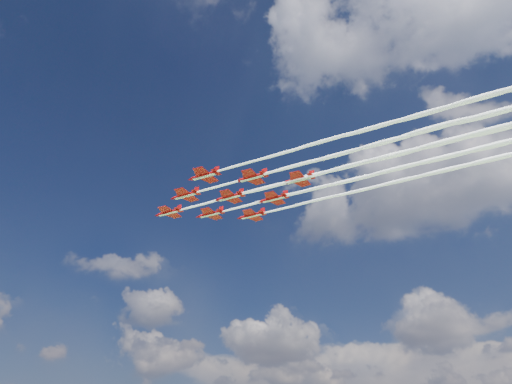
% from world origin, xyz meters
% --- Properties ---
extents(jet_lead, '(113.90, 14.12, 2.51)m').
position_xyz_m(jet_lead, '(27.99, -0.96, 73.98)').
color(jet_lead, '#A3090C').
extents(jet_row2_port, '(113.90, 14.12, 2.51)m').
position_xyz_m(jet_row2_port, '(39.51, -6.92, 73.98)').
color(jet_row2_port, '#A3090C').
extents(jet_row2_starb, '(113.90, 14.12, 2.51)m').
position_xyz_m(jet_row2_starb, '(38.37, 6.81, 73.98)').
color(jet_row2_starb, '#A3090C').
extents(jet_row3_port, '(113.90, 14.12, 2.51)m').
position_xyz_m(jet_row3_port, '(51.02, -12.88, 73.98)').
color(jet_row3_port, '#A3090C').
extents(jet_row3_centre, '(113.90, 14.12, 2.51)m').
position_xyz_m(jet_row3_centre, '(49.89, 0.85, 73.98)').
color(jet_row3_centre, '#A3090C').
extents(jet_row3_starb, '(113.90, 14.12, 2.51)m').
position_xyz_m(jet_row3_starb, '(48.75, 14.58, 73.98)').
color(jet_row3_starb, '#A3090C').
extents(jet_row4_port, '(113.90, 14.12, 2.51)m').
position_xyz_m(jet_row4_port, '(61.40, -5.11, 73.98)').
color(jet_row4_port, '#A3090C').
extents(jet_row4_starb, '(113.90, 14.12, 2.51)m').
position_xyz_m(jet_row4_starb, '(60.27, 8.62, 73.98)').
color(jet_row4_starb, '#A3090C').
extents(jet_tail, '(113.90, 14.12, 2.51)m').
position_xyz_m(jet_tail, '(71.78, 2.66, 73.98)').
color(jet_tail, '#A3090C').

